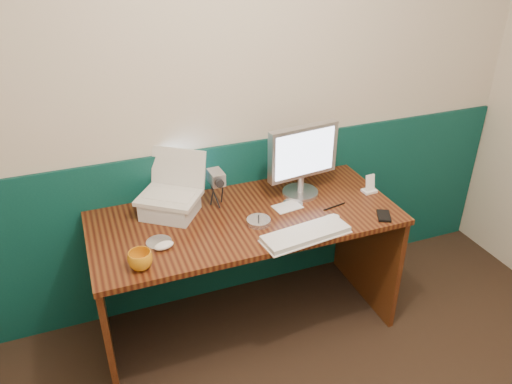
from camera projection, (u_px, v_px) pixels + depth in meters
name	position (u px, v px, depth m)	size (l,w,h in m)	color
back_wall	(242.00, 99.00, 2.69)	(3.50, 0.04, 2.50)	beige
wainscot	(244.00, 218.00, 3.05)	(3.48, 0.02, 1.00)	#083435
desk	(246.00, 273.00, 2.78)	(1.60, 0.70, 0.75)	black
laptop_riser	(170.00, 207.00, 2.59)	(0.26, 0.22, 0.09)	silver
laptop	(167.00, 178.00, 2.51)	(0.30, 0.23, 0.25)	silver
monitor	(302.00, 161.00, 2.70)	(0.41, 0.12, 0.41)	#BBBABF
keyboard	(306.00, 235.00, 2.42)	(0.44, 0.15, 0.03)	silver
mouse_right	(331.00, 218.00, 2.55)	(0.10, 0.06, 0.03)	white
mouse_left	(164.00, 245.00, 2.34)	(0.10, 0.06, 0.03)	white
mug	(140.00, 260.00, 2.19)	(0.11, 0.11, 0.09)	orange
camcorder	(217.00, 188.00, 2.64)	(0.10, 0.14, 0.21)	#AEADB2
cd_spindle	(259.00, 221.00, 2.53)	(0.12, 0.12, 0.03)	silver
cd_loose_a	(159.00, 242.00, 2.39)	(0.12, 0.12, 0.00)	silver
cd_loose_b	(293.00, 204.00, 2.71)	(0.11, 0.11, 0.00)	silver
pen	(334.00, 206.00, 2.67)	(0.01, 0.01, 0.14)	black
papers	(287.00, 207.00, 2.67)	(0.15, 0.10, 0.00)	white
dock	(369.00, 191.00, 2.82)	(0.08, 0.06, 0.01)	white
music_player	(370.00, 183.00, 2.79)	(0.05, 0.01, 0.09)	white
pda	(384.00, 216.00, 2.58)	(0.06, 0.11, 0.01)	black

